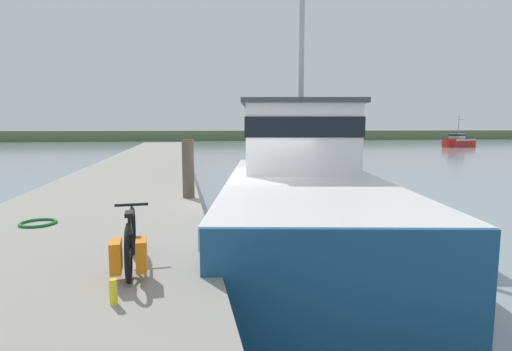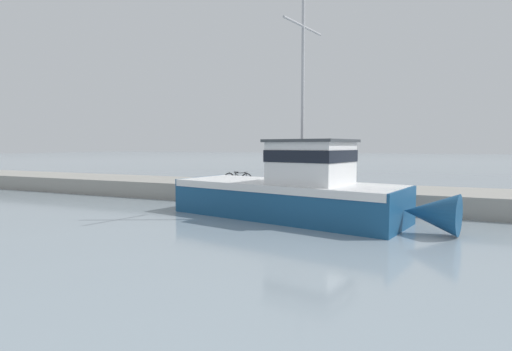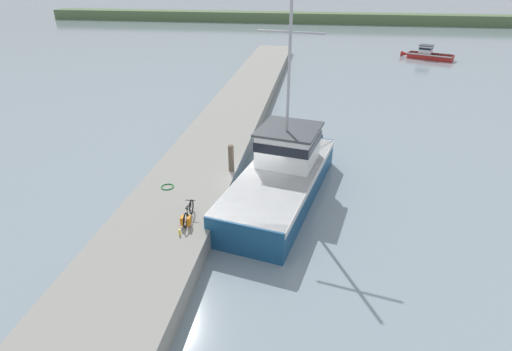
{
  "view_description": "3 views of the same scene",
  "coord_description": "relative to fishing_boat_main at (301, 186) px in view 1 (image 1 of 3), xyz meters",
  "views": [
    {
      "loc": [
        -1.83,
        -9.63,
        2.72
      ],
      "look_at": [
        -0.3,
        -1.63,
        1.75
      ],
      "focal_mm": 28.0,
      "sensor_mm": 36.0,
      "label": 1
    },
    {
      "loc": [
        17.64,
        5.52,
        3.16
      ],
      "look_at": [
        -0.14,
        -2.38,
        1.71
      ],
      "focal_mm": 28.0,
      "sensor_mm": 36.0,
      "label": 2
    },
    {
      "loc": [
        2.63,
        -18.36,
        10.64
      ],
      "look_at": [
        -0.13,
        -0.62,
        1.33
      ],
      "focal_mm": 28.0,
      "sensor_mm": 36.0,
      "label": 3
    }
  ],
  "objects": [
    {
      "name": "dock_pier",
      "position": [
        -4.87,
        -0.12,
        -0.76
      ],
      "size": [
        4.58,
        80.0,
        0.98
      ],
      "primitive_type": "cube",
      "color": "gray",
      "rests_on": "ground_plane"
    },
    {
      "name": "bicycle_touring",
      "position": [
        -3.66,
        -4.8,
        0.06
      ],
      "size": [
        0.49,
        1.73,
        0.73
      ],
      "rotation": [
        0.0,
        0.0,
        0.07
      ],
      "color": "black",
      "rests_on": "dock_pier"
    },
    {
      "name": "boat_white_moored",
      "position": [
        36.06,
        40.83,
        -0.44
      ],
      "size": [
        6.07,
        3.75,
        4.48
      ],
      "rotation": [
        0.0,
        0.0,
        1.95
      ],
      "color": "#AD231E",
      "rests_on": "ground_plane"
    },
    {
      "name": "ground_plane",
      "position": [
        -1.21,
        -0.12,
        -1.25
      ],
      "size": [
        320.0,
        320.0,
        0.0
      ],
      "primitive_type": "plane",
      "color": "#84939E"
    },
    {
      "name": "boat_orange_near",
      "position": [
        15.59,
        38.48,
        -0.63
      ],
      "size": [
        6.51,
        3.95,
        1.79
      ],
      "rotation": [
        0.0,
        0.0,
        1.13
      ],
      "color": "#AD231E",
      "rests_on": "ground_plane"
    },
    {
      "name": "far_shoreline",
      "position": [
        28.79,
        76.5,
        -0.19
      ],
      "size": [
        180.0,
        5.0,
        2.11
      ],
      "primitive_type": "cube",
      "color": "#567047",
      "rests_on": "ground_plane"
    },
    {
      "name": "water_bottle_on_curb",
      "position": [
        -3.72,
        -5.75,
        -0.14
      ],
      "size": [
        0.08,
        0.08,
        0.26
      ],
      "primitive_type": "cylinder",
      "color": "yellow",
      "rests_on": "dock_pier"
    },
    {
      "name": "fishing_boat_main",
      "position": [
        0.0,
        0.0,
        0.0
      ],
      "size": [
        5.49,
        12.33,
        9.7
      ],
      "rotation": [
        0.0,
        0.0,
        -0.2
      ],
      "color": "navy",
      "rests_on": "ground_plane"
    },
    {
      "name": "hose_coil",
      "position": [
        -5.61,
        -2.01,
        -0.24
      ],
      "size": [
        0.64,
        0.64,
        0.05
      ],
      "primitive_type": "torus",
      "color": "#197A2D",
      "rests_on": "dock_pier"
    },
    {
      "name": "mooring_post",
      "position": [
        -2.84,
        0.29,
        0.46
      ],
      "size": [
        0.29,
        0.29,
        1.46
      ],
      "primitive_type": "cylinder",
      "color": "brown",
      "rests_on": "dock_pier"
    }
  ]
}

